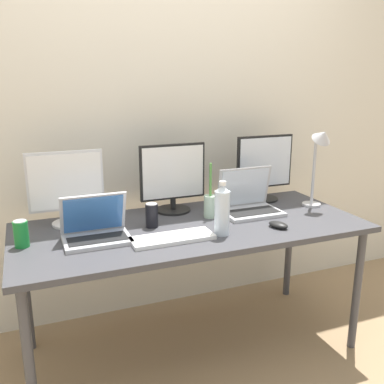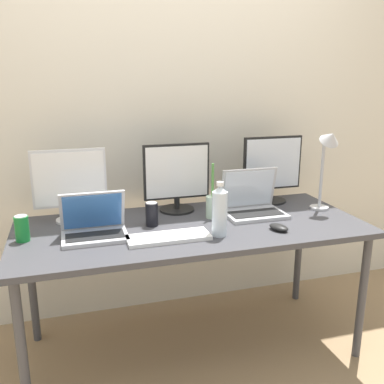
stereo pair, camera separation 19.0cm
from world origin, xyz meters
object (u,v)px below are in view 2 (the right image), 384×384
Objects in this scene: monitor_left at (70,184)px; laptop_secondary at (252,204)px; laptop_silver at (94,227)px; monitor_right at (272,168)px; soda_can_near_keyboard at (152,214)px; desk_lamp at (328,154)px; mouse_by_keyboard at (279,227)px; monitor_center at (177,177)px; bamboo_vase at (212,205)px; soda_can_by_laptop at (22,229)px; water_bottle at (220,211)px; work_desk at (192,235)px; keyboard_main at (169,237)px.

laptop_secondary is (0.98, -0.16, -0.15)m from monitor_left.
laptop_secondary reaches higher than laptop_silver.
monitor_right is 3.24× the size of soda_can_near_keyboard.
monitor_left is at bearing 153.93° from soda_can_near_keyboard.
mouse_by_keyboard is at bearing -151.28° from desk_lamp.
monitor_center reaches higher than bamboo_vase.
monitor_left reaches higher than soda_can_by_laptop.
laptop_silver is 0.66m from bamboo_vase.
water_bottle is 0.38m from soda_can_near_keyboard.
monitor_right is 1.46m from soda_can_by_laptop.
bamboo_vase reaches higher than soda_can_by_laptop.
work_desk is 4.47× the size of monitor_right.
work_desk is 14.47× the size of soda_can_by_laptop.
mouse_by_keyboard is 0.23× the size of desk_lamp.
soda_can_by_laptop is at bearing 179.21° from work_desk.
work_desk is at bearing 3.42° from laptop_silver.
bamboo_vase is (0.65, 0.11, 0.02)m from laptop_silver.
laptop_secondary is at bearing -0.61° from bamboo_vase.
laptop_silver is (-0.49, -0.30, -0.15)m from monitor_center.
work_desk is at bearing -14.05° from soda_can_near_keyboard.
soda_can_near_keyboard is (-0.20, 0.05, 0.12)m from work_desk.
monitor_left is at bearing -178.50° from monitor_right.
water_bottle is at bearing -31.96° from monitor_left.
bamboo_vase reaches higher than water_bottle.
work_desk is 0.41m from laptop_secondary.
bamboo_vase is at bearing -12.24° from monitor_left.
keyboard_main is 3.18× the size of soda_can_by_laptop.
desk_lamp reaches higher than monitor_right.
work_desk is 4.66× the size of monitor_center.
laptop_secondary is 0.51m from desk_lamp.
monitor_right is at bearing 42.12° from water_bottle.
soda_can_near_keyboard is (0.30, 0.08, 0.01)m from laptop_silver.
work_desk is at bearing -0.79° from soda_can_by_laptop.
desk_lamp is at bearing -5.95° from bamboo_vase.
laptop_secondary is at bearing 7.23° from laptop_silver.
laptop_secondary is at bearing 3.03° from soda_can_near_keyboard.
bamboo_vase is at bearing 174.05° from desk_lamp.
monitor_right is 1.33× the size of bamboo_vase.
soda_can_by_laptop is at bearing -176.42° from soda_can_near_keyboard.
mouse_by_keyboard is at bearing -4.32° from keyboard_main.
laptop_silver is at bearing 146.55° from mouse_by_keyboard.
soda_can_near_keyboard reaches higher than work_desk.
soda_can_by_laptop is at bearing 172.79° from laptop_silver.
monitor_center is at bearing 130.59° from bamboo_vase.
bamboo_vase is (0.31, 0.25, 0.06)m from keyboard_main.
laptop_silver is at bearing -70.61° from monitor_left.
monitor_left and monitor_center have the same top height.
monitor_center reaches higher than keyboard_main.
keyboard_main is at bearing -169.34° from desk_lamp.
work_desk is 0.84m from soda_can_by_laptop.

